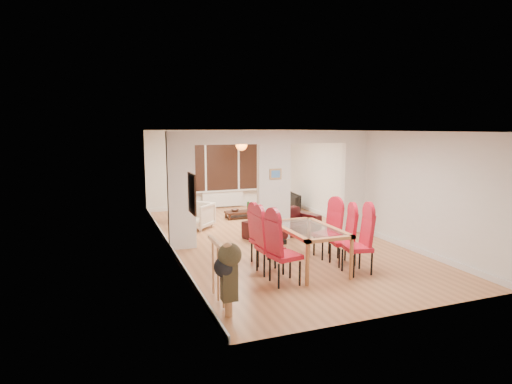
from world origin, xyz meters
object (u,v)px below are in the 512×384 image
person (181,193)px  coffee_table (241,215)px  dining_chair_lc (263,237)px  bottle (248,206)px  armchair (197,216)px  television (292,202)px  bowl (235,210)px  dining_chair_rb (343,238)px  dining_chair_rc (326,231)px  sofa (283,223)px  dining_chair_la (285,250)px  dining_table (308,248)px  dining_chair_ra (357,243)px  dining_chair_lb (270,243)px

person → coffee_table: bearing=110.9°
dining_chair_lc → bottle: dining_chair_lc is taller
armchair → television: armchair is taller
dining_chair_lc → bowl: (0.79, 4.30, -0.31)m
dining_chair_rb → dining_chair_rc: 0.54m
sofa → armchair: 2.37m
armchair → person: size_ratio=0.45×
bottle → bowl: bottle is taller
dining_chair_la → dining_chair_lc: size_ratio=1.08×
dining_table → dining_chair_ra: (0.72, -0.56, 0.17)m
dining_chair_lb → dining_chair_lc: (0.08, 0.55, -0.02)m
dining_chair_rb → sofa: 2.60m
television → coffee_table: 2.06m
dining_chair_rb → dining_chair_rc: dining_chair_rc is taller
dining_table → coffee_table: size_ratio=1.91×
dining_chair_lb → bottle: size_ratio=3.80×
dining_table → dining_chair_rc: size_ratio=1.56×
person → coffee_table: (1.75, -0.04, -0.74)m
dining_chair_la → coffee_table: 5.50m
dining_table → dining_chair_rb: bearing=-1.2°
dining_chair_lc → bowl: dining_chair_lc is taller
sofa → television: sofa is taller
dining_chair_la → bowl: bearing=70.6°
television → dining_table: bearing=162.8°
dining_chair_rc → person: size_ratio=0.66×
bowl → dining_chair_ra: bearing=-83.4°
dining_table → dining_chair_lc: dining_chair_lc is taller
coffee_table → dining_table: bearing=-92.9°
dining_chair_la → dining_chair_lb: (-0.03, 0.60, -0.02)m
dining_table → dining_chair_rc: dining_chair_rc is taller
dining_chair_rb → sofa: size_ratio=0.52×
dining_chair_lb → bowl: (0.87, 4.85, -0.33)m
dining_chair_rb → coffee_table: size_ratio=1.19×
dining_chair_lc → bottle: size_ratio=3.65×
dining_chair_rb → armchair: bearing=128.4°
dining_chair_rc → armchair: (-1.95, 3.48, -0.20)m
television → bottle: 1.86m
sofa → coffee_table: (-0.38, 2.24, -0.20)m
dining_table → coffee_table: dining_table is taller
dining_chair_rc → bowl: (-0.60, 4.35, -0.32)m
dining_chair_lb → dining_chair_lc: size_ratio=1.04×
coffee_table → dining_chair_rb: bearing=-84.0°
dining_chair_lb → person: (-0.73, 4.83, 0.27)m
television → dining_chair_lb: bearing=156.0°
person → dining_chair_rc: bearing=49.2°
dining_table → armchair: bearing=107.5°
dining_chair_rb → dining_chair_rc: bearing=108.3°
armchair → person: bearing=151.6°
dining_chair_ra → television: size_ratio=1.20×
dining_chair_rc → bowl: bearing=83.3°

